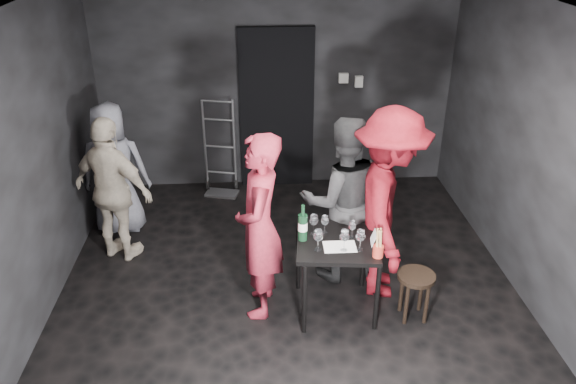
{
  "coord_description": "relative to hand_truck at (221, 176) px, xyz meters",
  "views": [
    {
      "loc": [
        -0.29,
        -4.46,
        3.42
      ],
      "look_at": [
        0.01,
        0.25,
        0.99
      ],
      "focal_mm": 35.0,
      "sensor_mm": 36.0,
      "label": 1
    }
  ],
  "objects": [
    {
      "name": "ceiling",
      "position": [
        0.75,
        -2.23,
        2.47
      ],
      "size": [
        4.5,
        5.0,
        0.02
      ],
      "primitive_type": "cube",
      "color": "silver",
      "rests_on": "ground"
    },
    {
      "name": "bystander_grey",
      "position": [
        -1.13,
        -0.88,
        0.56
      ],
      "size": [
        0.77,
        0.43,
        1.56
      ],
      "primitive_type": "imported",
      "rotation": [
        0.0,
        0.0,
        3.16
      ],
      "color": "slate",
      "rests_on": "floor"
    },
    {
      "name": "bystander_cream",
      "position": [
        -1.01,
        -1.45,
        0.61
      ],
      "size": [
        1.08,
        0.86,
        1.66
      ],
      "primitive_type": "imported",
      "rotation": [
        0.0,
        0.0,
        2.67
      ],
      "color": "beige",
      "rests_on": "floor"
    },
    {
      "name": "reserved_card",
      "position": [
        1.47,
        -2.55,
        0.58
      ],
      "size": [
        0.1,
        0.15,
        0.11
      ],
      "primitive_type": null,
      "rotation": [
        0.0,
        0.0,
        -0.1
      ],
      "color": "white",
      "rests_on": "tasting_table"
    },
    {
      "name": "wine_bottle",
      "position": [
        0.85,
        -2.45,
        0.66
      ],
      "size": [
        0.08,
        0.08,
        0.35
      ],
      "rotation": [
        0.0,
        0.0,
        0.17
      ],
      "color": "black",
      "rests_on": "tasting_table"
    },
    {
      "name": "wine_glass_d",
      "position": [
        1.19,
        -2.65,
        0.64
      ],
      "size": [
        0.1,
        0.1,
        0.22
      ],
      "primitive_type": null,
      "rotation": [
        0.0,
        0.0,
        -0.28
      ],
      "color": "white",
      "rests_on": "tasting_table"
    },
    {
      "name": "wallbox_upper",
      "position": [
        1.6,
        0.22,
        1.22
      ],
      "size": [
        0.12,
        0.06,
        0.12
      ],
      "primitive_type": "cube",
      "color": "#B7B7B2",
      "rests_on": "wall_back"
    },
    {
      "name": "woman_black",
      "position": [
        1.28,
        -1.93,
        0.74
      ],
      "size": [
        0.98,
        0.59,
        1.94
      ],
      "primitive_type": "imported",
      "rotation": [
        0.0,
        0.0,
        3.22
      ],
      "color": "#2A292A",
      "rests_on": "floor"
    },
    {
      "name": "breadstick_cup",
      "position": [
        1.47,
        -2.76,
        0.65
      ],
      "size": [
        0.09,
        0.09,
        0.29
      ],
      "rotation": [
        0.0,
        0.0,
        -0.28
      ],
      "color": "#AF2F22",
      "rests_on": "tasting_table"
    },
    {
      "name": "wine_glass_c",
      "position": [
        1.06,
        -2.35,
        0.62
      ],
      "size": [
        0.08,
        0.08,
        0.19
      ],
      "primitive_type": null,
      "rotation": [
        0.0,
        0.0,
        0.07
      ],
      "color": "white",
      "rests_on": "tasting_table"
    },
    {
      "name": "server_red",
      "position": [
        0.47,
        -2.43,
        0.8
      ],
      "size": [
        0.55,
        0.79,
        2.05
      ],
      "primitive_type": "imported",
      "rotation": [
        0.0,
        0.0,
        -1.66
      ],
      "color": "#A22235",
      "rests_on": "floor"
    },
    {
      "name": "floor",
      "position": [
        0.75,
        -2.23,
        -0.23
      ],
      "size": [
        4.5,
        5.0,
        0.02
      ],
      "primitive_type": "cube",
      "color": "black",
      "rests_on": "ground"
    },
    {
      "name": "tasting_mat",
      "position": [
        1.17,
        -2.59,
        0.53
      ],
      "size": [
        0.29,
        0.19,
        0.0
      ],
      "primitive_type": "cube",
      "rotation": [
        0.0,
        0.0,
        -0.01
      ],
      "color": "white",
      "rests_on": "tasting_table"
    },
    {
      "name": "doorway",
      "position": [
        0.75,
        0.21,
        0.82
      ],
      "size": [
        0.95,
        0.1,
        2.1
      ],
      "primitive_type": "cube",
      "color": "black",
      "rests_on": "ground"
    },
    {
      "name": "wall_right",
      "position": [
        3.0,
        -2.23,
        1.12
      ],
      "size": [
        0.04,
        5.0,
        2.7
      ],
      "primitive_type": "cube",
      "color": "black",
      "rests_on": "ground"
    },
    {
      "name": "tasting_table",
      "position": [
        1.16,
        -2.48,
        0.43
      ],
      "size": [
        0.72,
        0.72,
        0.75
      ],
      "rotation": [
        0.0,
        0.0,
        -0.1
      ],
      "color": "black",
      "rests_on": "floor"
    },
    {
      "name": "wall_back",
      "position": [
        0.75,
        0.27,
        1.12
      ],
      "size": [
        4.5,
        0.04,
        2.7
      ],
      "primitive_type": "cube",
      "color": "black",
      "rests_on": "ground"
    },
    {
      "name": "wallbox_lower",
      "position": [
        1.8,
        0.22,
        1.17
      ],
      "size": [
        0.1,
        0.06,
        0.14
      ],
      "primitive_type": "cube",
      "color": "#B7B7B2",
      "rests_on": "wall_back"
    },
    {
      "name": "wine_glass_b",
      "position": [
        0.96,
        -2.36,
        0.63
      ],
      "size": [
        0.09,
        0.09,
        0.21
      ],
      "primitive_type": null,
      "rotation": [
        0.0,
        0.0,
        -0.07
      ],
      "color": "white",
      "rests_on": "tasting_table"
    },
    {
      "name": "hand_truck",
      "position": [
        0.0,
        0.0,
        0.0
      ],
      "size": [
        0.42,
        0.35,
        1.26
      ],
      "rotation": [
        0.0,
        0.0,
        -0.24
      ],
      "color": "#B2B2B7",
      "rests_on": "floor"
    },
    {
      "name": "wine_glass_f",
      "position": [
        1.3,
        -2.44,
        0.61
      ],
      "size": [
        0.07,
        0.07,
        0.18
      ],
      "primitive_type": null,
      "rotation": [
        0.0,
        0.0,
        0.01
      ],
      "color": "white",
      "rests_on": "tasting_table"
    },
    {
      "name": "man_maroon",
      "position": [
        1.67,
        -2.2,
        0.94
      ],
      "size": [
        0.93,
        1.6,
        2.33
      ],
      "primitive_type": "imported",
      "rotation": [
        0.0,
        0.0,
        1.41
      ],
      "color": "maroon",
      "rests_on": "floor"
    },
    {
      "name": "wall_left",
      "position": [
        -1.5,
        -2.23,
        1.12
      ],
      "size": [
        0.04,
        5.0,
        2.7
      ],
      "primitive_type": "cube",
      "color": "black",
      "rests_on": "ground"
    },
    {
      "name": "wine_glass_a",
      "position": [
        0.97,
        -2.63,
        0.63
      ],
      "size": [
        0.1,
        0.1,
        0.22
      ],
      "primitive_type": null,
      "rotation": [
        0.0,
        0.0,
        0.16
      ],
      "color": "white",
      "rests_on": "tasting_table"
    },
    {
      "name": "wine_glass_e",
      "position": [
        1.33,
        -2.65,
        0.63
      ],
      "size": [
        0.1,
        0.1,
        0.22
      ],
      "primitive_type": null,
      "rotation": [
        0.0,
        0.0,
        -0.2
      ],
      "color": "white",
      "rests_on": "tasting_table"
    },
    {
      "name": "stool",
      "position": [
        1.86,
        -2.66,
        0.15
      ],
      "size": [
        0.34,
        0.34,
        0.47
      ],
      "rotation": [
        0.0,
        0.0,
        0.4
      ],
      "color": "black",
      "rests_on": "floor"
    }
  ]
}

